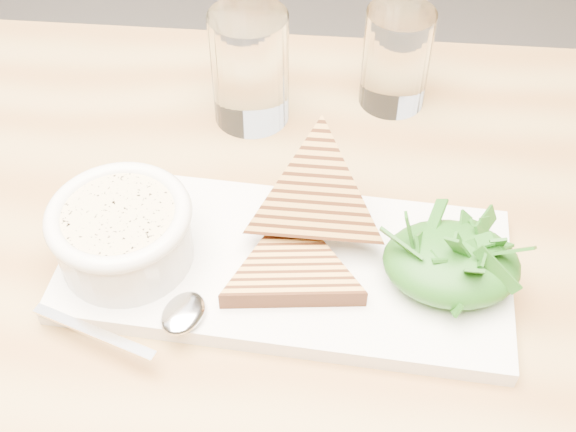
# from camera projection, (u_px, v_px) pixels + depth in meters

# --- Properties ---
(table_top) EXTENTS (1.25, 0.84, 0.04)m
(table_top) POSITION_uv_depth(u_px,v_px,m) (348.00, 331.00, 0.62)
(table_top) COLOR #A8864E
(table_top) RESTS_ON ground
(platter) EXTENTS (0.39, 0.19, 0.02)m
(platter) POSITION_uv_depth(u_px,v_px,m) (286.00, 265.00, 0.63)
(platter) COLOR white
(platter) RESTS_ON table_top
(soup_bowl) EXTENTS (0.11, 0.11, 0.05)m
(soup_bowl) POSITION_uv_depth(u_px,v_px,m) (124.00, 239.00, 0.61)
(soup_bowl) COLOR white
(soup_bowl) RESTS_ON platter
(soup) EXTENTS (0.10, 0.10, 0.01)m
(soup) POSITION_uv_depth(u_px,v_px,m) (119.00, 217.00, 0.59)
(soup) COLOR beige
(soup) RESTS_ON soup_bowl
(bowl_rim) EXTENTS (0.12, 0.12, 0.01)m
(bowl_rim) POSITION_uv_depth(u_px,v_px,m) (118.00, 215.00, 0.59)
(bowl_rim) COLOR white
(bowl_rim) RESTS_ON soup_bowl
(sandwich_flat) EXTENTS (0.15, 0.15, 0.02)m
(sandwich_flat) POSITION_uv_depth(u_px,v_px,m) (292.00, 268.00, 0.60)
(sandwich_flat) COLOR #CA9145
(sandwich_flat) RESTS_ON platter
(sandwich_lean) EXTENTS (0.14, 0.15, 0.15)m
(sandwich_lean) POSITION_uv_depth(u_px,v_px,m) (316.00, 197.00, 0.61)
(sandwich_lean) COLOR #CA9145
(sandwich_lean) RESTS_ON sandwich_flat
(salad_base) EXTENTS (0.11, 0.09, 0.04)m
(salad_base) POSITION_uv_depth(u_px,v_px,m) (451.00, 263.00, 0.59)
(salad_base) COLOR #144611
(salad_base) RESTS_ON platter
(arugula_pile) EXTENTS (0.11, 0.10, 0.05)m
(arugula_pile) POSITION_uv_depth(u_px,v_px,m) (452.00, 259.00, 0.59)
(arugula_pile) COLOR #2B6A1C
(arugula_pile) RESTS_ON platter
(spoon_bowl) EXTENTS (0.05, 0.05, 0.01)m
(spoon_bowl) POSITION_uv_depth(u_px,v_px,m) (183.00, 313.00, 0.58)
(spoon_bowl) COLOR silver
(spoon_bowl) RESTS_ON platter
(spoon_handle) EXTENTS (0.11, 0.04, 0.00)m
(spoon_handle) POSITION_uv_depth(u_px,v_px,m) (94.00, 332.00, 0.57)
(spoon_handle) COLOR silver
(spoon_handle) RESTS_ON platter
(glass_near) EXTENTS (0.08, 0.08, 0.12)m
(glass_near) POSITION_uv_depth(u_px,v_px,m) (250.00, 68.00, 0.74)
(glass_near) COLOR white
(glass_near) RESTS_ON table_top
(glass_far) EXTENTS (0.07, 0.07, 0.11)m
(glass_far) POSITION_uv_depth(u_px,v_px,m) (396.00, 58.00, 0.76)
(glass_far) COLOR white
(glass_far) RESTS_ON table_top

